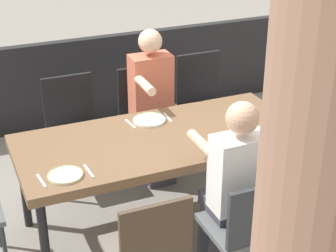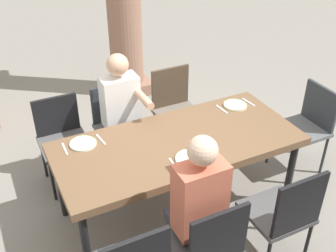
% 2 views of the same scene
% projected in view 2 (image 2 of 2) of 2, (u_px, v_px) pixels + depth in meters
% --- Properties ---
extents(ground_plane, '(16.00, 16.00, 0.00)m').
position_uv_depth(ground_plane, '(177.00, 208.00, 3.81)').
color(ground_plane, gray).
extents(dining_table, '(2.03, 0.91, 0.75)m').
position_uv_depth(dining_table, '(178.00, 147.00, 3.44)').
color(dining_table, brown).
rests_on(dining_table, ground).
extents(chair_west_north, '(0.44, 0.44, 0.86)m').
position_uv_depth(chair_west_north, '(62.00, 136.00, 3.90)').
color(chair_west_north, '#4F4F50').
rests_on(chair_west_north, ground).
extents(chair_mid_north, '(0.44, 0.44, 0.86)m').
position_uv_depth(chair_mid_north, '(117.00, 122.00, 4.11)').
color(chair_mid_north, '#5B5E61').
rests_on(chair_mid_north, ground).
extents(chair_mid_south, '(0.44, 0.44, 0.91)m').
position_uv_depth(chair_mid_south, '(208.00, 243.00, 2.78)').
color(chair_mid_south, '#4F4F50').
rests_on(chair_mid_south, ground).
extents(chair_east_north, '(0.44, 0.44, 0.90)m').
position_uv_depth(chair_east_north, '(175.00, 106.00, 4.34)').
color(chair_east_north, '#6A6158').
rests_on(chair_east_north, ground).
extents(chair_east_south, '(0.44, 0.44, 0.93)m').
position_uv_depth(chair_east_south, '(284.00, 212.00, 3.02)').
color(chair_east_south, '#4F4F50').
rests_on(chair_east_south, ground).
extents(chair_head_east, '(0.44, 0.44, 0.89)m').
position_uv_depth(chair_head_east, '(307.00, 123.00, 4.06)').
color(chair_head_east, '#5B5E61').
rests_on(chair_head_east, ground).
extents(diner_woman_green, '(0.35, 0.49, 1.28)m').
position_uv_depth(diner_woman_green, '(124.00, 116.00, 3.86)').
color(diner_woman_green, '#3F3F4C').
rests_on(diner_woman_green, ground).
extents(diner_man_white, '(0.35, 0.49, 1.31)m').
position_uv_depth(diner_man_white, '(195.00, 206.00, 2.84)').
color(diner_man_white, '#3F3F4C').
rests_on(diner_man_white, ground).
extents(plate_0, '(0.22, 0.22, 0.02)m').
position_uv_depth(plate_0, '(83.00, 143.00, 3.35)').
color(plate_0, white).
rests_on(plate_0, dining_table).
extents(fork_0, '(0.02, 0.17, 0.01)m').
position_uv_depth(fork_0, '(65.00, 149.00, 3.30)').
color(fork_0, silver).
rests_on(fork_0, dining_table).
extents(spoon_0, '(0.03, 0.17, 0.01)m').
position_uv_depth(spoon_0, '(101.00, 139.00, 3.41)').
color(spoon_0, silver).
rests_on(spoon_0, dining_table).
extents(plate_1, '(0.25, 0.25, 0.02)m').
position_uv_depth(plate_1, '(191.00, 159.00, 3.18)').
color(plate_1, white).
rests_on(plate_1, dining_table).
extents(fork_1, '(0.02, 0.17, 0.01)m').
position_uv_depth(fork_1, '(174.00, 165.00, 3.13)').
color(fork_1, silver).
rests_on(fork_1, dining_table).
extents(spoon_1, '(0.03, 0.17, 0.01)m').
position_uv_depth(spoon_1, '(208.00, 154.00, 3.24)').
color(spoon_1, silver).
rests_on(spoon_1, dining_table).
extents(plate_2, '(0.22, 0.22, 0.02)m').
position_uv_depth(plate_2, '(235.00, 105.00, 3.88)').
color(plate_2, silver).
rests_on(plate_2, dining_table).
extents(fork_2, '(0.03, 0.17, 0.01)m').
position_uv_depth(fork_2, '(222.00, 109.00, 3.83)').
color(fork_2, silver).
rests_on(fork_2, dining_table).
extents(spoon_2, '(0.03, 0.17, 0.01)m').
position_uv_depth(spoon_2, '(248.00, 102.00, 3.94)').
color(spoon_2, silver).
rests_on(spoon_2, dining_table).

